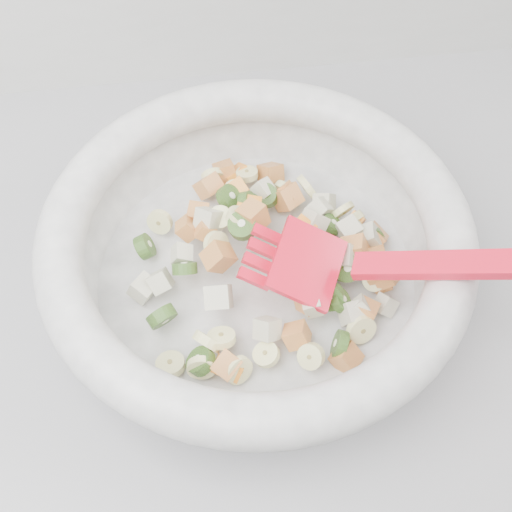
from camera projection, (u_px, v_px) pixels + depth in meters
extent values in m
cube|color=gray|center=(256.00, 413.00, 1.03)|extent=(2.00, 0.60, 0.90)
cylinder|color=white|center=(256.00, 279.00, 0.63)|extent=(0.32, 0.32, 0.02)
torus|color=white|center=(256.00, 233.00, 0.57)|extent=(0.39, 0.39, 0.04)
cylinder|color=beige|center=(234.00, 191.00, 0.66)|extent=(0.03, 0.03, 0.02)
cylinder|color=beige|center=(240.00, 218.00, 0.61)|extent=(0.04, 0.04, 0.02)
cylinder|color=beige|center=(221.00, 217.00, 0.62)|extent=(0.03, 0.02, 0.02)
cylinder|color=beige|center=(216.00, 244.00, 0.60)|extent=(0.03, 0.03, 0.03)
cylinder|color=beige|center=(317.00, 294.00, 0.58)|extent=(0.03, 0.03, 0.03)
cylinder|color=beige|center=(311.00, 356.00, 0.55)|extent=(0.03, 0.03, 0.03)
cylinder|color=beige|center=(239.00, 370.00, 0.55)|extent=(0.03, 0.03, 0.03)
cylinder|color=beige|center=(375.00, 280.00, 0.60)|extent=(0.03, 0.03, 0.03)
cylinder|color=beige|center=(201.00, 368.00, 0.55)|extent=(0.03, 0.02, 0.03)
cylinder|color=beige|center=(170.00, 364.00, 0.56)|extent=(0.04, 0.04, 0.01)
cylinder|color=beige|center=(295.00, 231.00, 0.61)|extent=(0.03, 0.03, 0.03)
cylinder|color=beige|center=(352.00, 221.00, 0.64)|extent=(0.03, 0.03, 0.03)
cylinder|color=beige|center=(207.00, 341.00, 0.56)|extent=(0.04, 0.03, 0.04)
cylinder|color=beige|center=(266.00, 354.00, 0.56)|extent=(0.03, 0.03, 0.02)
cylinder|color=beige|center=(343.00, 210.00, 0.64)|extent=(0.03, 0.02, 0.03)
cylinder|color=beige|center=(361.00, 329.00, 0.57)|extent=(0.03, 0.02, 0.03)
cylinder|color=beige|center=(160.00, 222.00, 0.63)|extent=(0.03, 0.02, 0.03)
cylinder|color=beige|center=(221.00, 338.00, 0.56)|extent=(0.03, 0.03, 0.02)
cylinder|color=beige|center=(351.00, 230.00, 0.64)|extent=(0.03, 0.03, 0.03)
cylinder|color=beige|center=(285.00, 192.00, 0.66)|extent=(0.03, 0.03, 0.04)
cylinder|color=beige|center=(213.00, 176.00, 0.67)|extent=(0.03, 0.01, 0.03)
cylinder|color=beige|center=(322.00, 269.00, 0.58)|extent=(0.03, 0.03, 0.03)
cylinder|color=beige|center=(296.00, 278.00, 0.57)|extent=(0.03, 0.03, 0.03)
cylinder|color=beige|center=(307.00, 187.00, 0.66)|extent=(0.03, 0.03, 0.03)
cylinder|color=beige|center=(299.00, 274.00, 0.58)|extent=(0.02, 0.03, 0.03)
cylinder|color=beige|center=(247.00, 174.00, 0.68)|extent=(0.02, 0.03, 0.01)
cube|color=#D07641|center=(346.00, 358.00, 0.56)|extent=(0.03, 0.03, 0.03)
cube|color=#D07641|center=(253.00, 216.00, 0.61)|extent=(0.03, 0.03, 0.03)
cube|color=#D07641|center=(187.00, 229.00, 0.62)|extent=(0.02, 0.02, 0.03)
cube|color=#D07641|center=(385.00, 277.00, 0.60)|extent=(0.03, 0.03, 0.03)
cube|color=#D07641|center=(308.00, 300.00, 0.57)|extent=(0.03, 0.03, 0.03)
cube|color=#D07641|center=(365.00, 311.00, 0.58)|extent=(0.03, 0.03, 0.02)
cube|color=#D07641|center=(381.00, 279.00, 0.60)|extent=(0.03, 0.03, 0.03)
cube|color=#D07641|center=(225.00, 173.00, 0.68)|extent=(0.03, 0.03, 0.03)
cube|color=#D07641|center=(372.00, 238.00, 0.64)|extent=(0.04, 0.04, 0.04)
cube|color=#D07641|center=(271.00, 173.00, 0.68)|extent=(0.03, 0.03, 0.03)
cube|color=#D07641|center=(297.00, 335.00, 0.56)|extent=(0.03, 0.03, 0.03)
cube|color=#D07641|center=(218.00, 257.00, 0.59)|extent=(0.04, 0.03, 0.03)
cube|color=#D07641|center=(208.00, 186.00, 0.66)|extent=(0.03, 0.03, 0.03)
cube|color=#D07641|center=(198.00, 215.00, 0.63)|extent=(0.02, 0.03, 0.02)
cube|color=#D07641|center=(372.00, 258.00, 0.62)|extent=(0.03, 0.03, 0.03)
cube|color=#D07641|center=(286.00, 193.00, 0.65)|extent=(0.03, 0.03, 0.03)
cube|color=#D07641|center=(206.00, 231.00, 0.61)|extent=(0.02, 0.02, 0.03)
cube|color=#D07641|center=(355.00, 250.00, 0.61)|extent=(0.03, 0.03, 0.03)
cube|color=#D07641|center=(320.00, 276.00, 0.58)|extent=(0.03, 0.03, 0.02)
cube|color=#D07641|center=(287.00, 197.00, 0.65)|extent=(0.04, 0.04, 0.03)
cube|color=#D07641|center=(226.00, 365.00, 0.55)|extent=(0.03, 0.04, 0.03)
cylinder|color=#5FA236|center=(247.00, 205.00, 0.63)|extent=(0.03, 0.04, 0.04)
cylinder|color=#5FA236|center=(243.00, 226.00, 0.60)|extent=(0.04, 0.04, 0.02)
cylinder|color=#5FA236|center=(340.00, 345.00, 0.56)|extent=(0.02, 0.03, 0.04)
cylinder|color=#5FA236|center=(373.00, 262.00, 0.61)|extent=(0.03, 0.03, 0.03)
cylinder|color=#5FA236|center=(185.00, 269.00, 0.59)|extent=(0.03, 0.03, 0.03)
cylinder|color=#5FA236|center=(229.00, 198.00, 0.64)|extent=(0.03, 0.04, 0.03)
cylinder|color=#5FA236|center=(201.00, 361.00, 0.55)|extent=(0.04, 0.04, 0.03)
cylinder|color=#5FA236|center=(332.00, 225.00, 0.63)|extent=(0.03, 0.03, 0.02)
cylinder|color=#5FA236|center=(346.00, 268.00, 0.60)|extent=(0.03, 0.03, 0.02)
cylinder|color=#5FA236|center=(267.00, 196.00, 0.65)|extent=(0.03, 0.04, 0.02)
cylinder|color=#5FA236|center=(371.00, 239.00, 0.63)|extent=(0.03, 0.02, 0.03)
cylinder|color=#5FA236|center=(340.00, 300.00, 0.58)|extent=(0.03, 0.03, 0.03)
cylinder|color=#5FA236|center=(330.00, 296.00, 0.58)|extent=(0.03, 0.03, 0.03)
cylinder|color=#5FA236|center=(162.00, 317.00, 0.57)|extent=(0.04, 0.03, 0.03)
cylinder|color=#5FA236|center=(145.00, 247.00, 0.62)|extent=(0.02, 0.04, 0.04)
cube|color=beige|center=(324.00, 203.00, 0.65)|extent=(0.03, 0.03, 0.03)
cube|color=beige|center=(359.00, 310.00, 0.58)|extent=(0.03, 0.03, 0.03)
cube|color=beige|center=(345.00, 257.00, 0.60)|extent=(0.03, 0.03, 0.04)
cube|color=beige|center=(314.00, 223.00, 0.62)|extent=(0.03, 0.03, 0.03)
cube|color=beige|center=(143.00, 288.00, 0.59)|extent=(0.03, 0.03, 0.03)
cube|color=beige|center=(320.00, 209.00, 0.64)|extent=(0.03, 0.03, 0.03)
cube|color=beige|center=(182.00, 254.00, 0.60)|extent=(0.02, 0.02, 0.02)
cube|color=beige|center=(267.00, 329.00, 0.56)|extent=(0.03, 0.03, 0.03)
cube|color=beige|center=(218.00, 297.00, 0.57)|extent=(0.03, 0.03, 0.03)
cube|color=beige|center=(209.00, 221.00, 0.62)|extent=(0.03, 0.04, 0.04)
cube|color=beige|center=(312.00, 304.00, 0.57)|extent=(0.02, 0.02, 0.02)
cube|color=beige|center=(385.00, 305.00, 0.59)|extent=(0.03, 0.02, 0.03)
cube|color=beige|center=(353.00, 313.00, 0.58)|extent=(0.03, 0.03, 0.03)
cube|color=beige|center=(328.00, 250.00, 0.60)|extent=(0.03, 0.03, 0.03)
cube|color=beige|center=(264.00, 190.00, 0.65)|extent=(0.03, 0.03, 0.03)
cube|color=beige|center=(368.00, 237.00, 0.63)|extent=(0.03, 0.03, 0.03)
cube|color=beige|center=(349.00, 231.00, 0.63)|extent=(0.03, 0.03, 0.03)
cube|color=beige|center=(161.00, 281.00, 0.59)|extent=(0.03, 0.03, 0.03)
cube|color=orange|center=(228.00, 368.00, 0.55)|extent=(0.03, 0.03, 0.02)
cube|color=orange|center=(244.00, 218.00, 0.62)|extent=(0.03, 0.03, 0.02)
cube|color=orange|center=(353.00, 223.00, 0.64)|extent=(0.03, 0.03, 0.03)
cube|color=orange|center=(303.00, 228.00, 0.61)|extent=(0.03, 0.03, 0.02)
cube|color=orange|center=(253.00, 209.00, 0.63)|extent=(0.02, 0.03, 0.02)
cube|color=orange|center=(235.00, 174.00, 0.68)|extent=(0.03, 0.03, 0.02)
cube|color=orange|center=(235.00, 190.00, 0.65)|extent=(0.03, 0.03, 0.03)
cube|color=red|center=(307.00, 264.00, 0.57)|extent=(0.08, 0.09, 0.04)
cube|color=red|center=(268.00, 235.00, 0.59)|extent=(0.03, 0.02, 0.02)
cube|color=red|center=(264.00, 249.00, 0.58)|extent=(0.03, 0.02, 0.02)
cube|color=red|center=(259.00, 264.00, 0.57)|extent=(0.03, 0.02, 0.02)
cube|color=red|center=(254.00, 279.00, 0.56)|extent=(0.03, 0.02, 0.02)
cube|color=red|center=(489.00, 264.00, 0.50)|extent=(0.20, 0.10, 0.09)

